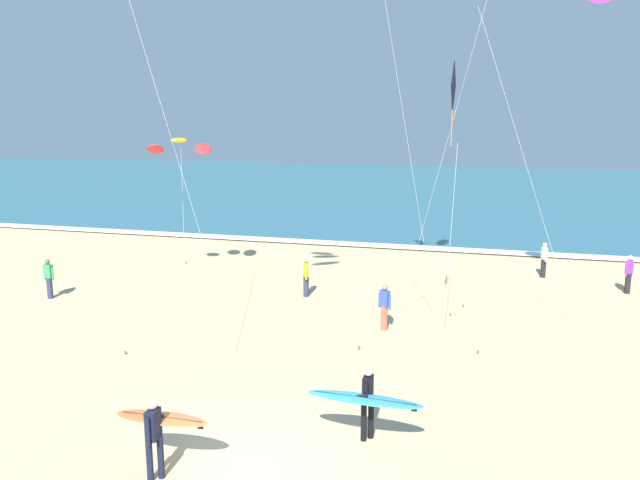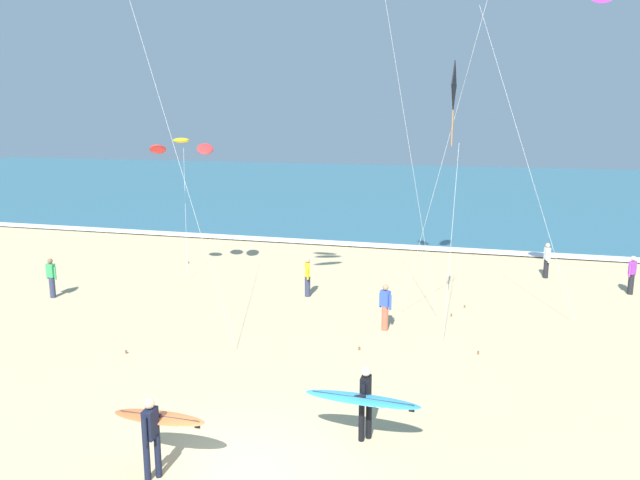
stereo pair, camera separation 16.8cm
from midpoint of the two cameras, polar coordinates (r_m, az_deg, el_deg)
The scene contains 12 objects.
ground_plane at distance 13.03m, azimuth -7.61°, elevation -21.12°, with size 160.00×160.00×0.00m, color tan.
ocean_water at distance 62.69m, azimuth 11.54°, elevation 4.79°, with size 160.00×60.00×0.08m, color #2D6075.
shoreline_foam at distance 33.47m, azimuth 7.65°, elevation -0.61°, with size 160.00×1.20×0.01m, color white.
surfer_lead at distance 12.83m, azimuth -14.97°, elevation -16.60°, with size 1.97×0.96×1.71m.
surfer_trailing at distance 13.48m, azimuth 4.53°, elevation -14.74°, with size 2.51×0.90×1.71m.
kite_diamond_charcoal_mid at distance 18.63m, azimuth 12.80°, elevation 13.40°, with size 0.15×3.45×8.65m.
kite_arc_golden_high at distance 26.25m, azimuth -12.77°, elevation 8.63°, with size 2.97×4.11×6.20m.
bystander_blue_top at distance 20.39m, azimuth 6.41°, elevation -6.30°, with size 0.45×0.31×1.59m.
bystander_yellow_top at distance 24.04m, azimuth -0.99°, elevation -3.49°, with size 0.28×0.47×1.59m.
bystander_purple_top at distance 27.43m, azimuth 27.53°, elevation -2.93°, with size 0.34×0.41×1.59m.
bystander_green_top at distance 26.11m, azimuth -23.86°, elevation -3.28°, with size 0.50×0.22×1.59m.
bystander_white_top at distance 28.68m, azimuth 20.79°, elevation -1.79°, with size 0.27×0.48×1.59m.
Camera 2 is at (4.58, -10.02, 6.98)m, focal length 33.87 mm.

